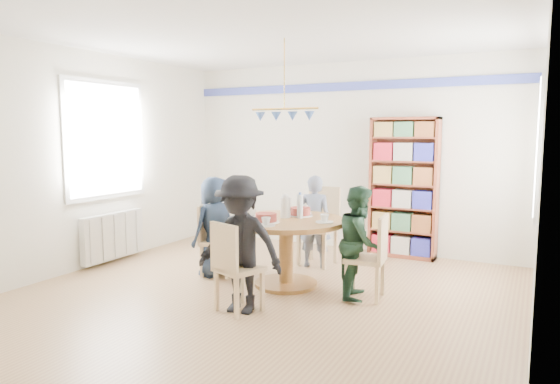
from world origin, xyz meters
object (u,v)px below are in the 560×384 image
Objects in this scene: radiator at (113,236)px; chair_right at (373,253)px; dining_table at (286,236)px; person_far at (314,221)px; person_right at (360,242)px; bookshelf at (404,189)px; chair_left at (212,236)px; person_near at (240,244)px; person_left at (215,226)px; chair_far at (320,222)px; chair_near at (233,263)px.

chair_right is at bearing 2.30° from radiator.
dining_table is 0.85m from person_far.
person_far reaches higher than person_right.
bookshelf is (-0.03, 1.90, 0.35)m from person_right.
person_near is at bearing -43.21° from chair_left.
person_right is 1.23m from person_far.
person_right is at bearing 0.51° from chair_left.
person_near reaches higher than person_right.
person_left is 1.78m from person_right.
chair_far is at bearing 83.89° from person_near.
person_left reaches higher than radiator.
chair_right is at bearing -101.06° from person_right.
person_near is at bearing 50.90° from chair_near.
dining_table is at bearing 1.20° from chair_left.
radiator is 0.77× the size of dining_table.
person_near reaches higher than chair_left.
bookshelf reaches higher than person_near.
chair_right is at bearing 106.82° from person_left.
radiator is 0.77× the size of person_near.
bookshelf reaches higher than chair_far.
person_right is (0.91, 0.99, 0.10)m from chair_near.
person_right is (0.89, -1.06, 0.03)m from chair_far.
person_near is (0.03, -1.99, 0.10)m from chair_far.
chair_far reaches higher than dining_table.
chair_right is 1.38m from person_near.
chair_right is at bearing 36.20° from person_near.
person_left is at bearing 78.44° from person_right.
person_far is at bearing 92.06° from dining_table.
bookshelf is (0.84, 2.83, 0.28)m from person_near.
chair_right is at bearing 0.56° from chair_left.
person_near is (0.92, -0.91, 0.06)m from person_left.
chair_near is 0.67× the size of person_near.
person_right is 0.89× the size of person_near.
dining_table is 0.99m from chair_right.
chair_left is 1.97m from chair_right.
chair_left is at bearing -178.80° from dining_table.
person_right reaches higher than chair_right.
bookshelf reaches higher than chair_left.
dining_table is 1.54× the size of chair_left.
chair_left is at bearing 133.65° from chair_near.
chair_left is 0.65× the size of person_near.
person_far reaches higher than dining_table.
bookshelf is (0.86, 1.05, 0.35)m from person_far.
person_right reaches higher than radiator.
radiator is at bearing 80.07° from person_right.
chair_near is (2.41, -0.85, 0.13)m from radiator.
chair_near is at bearing -46.35° from chair_left.
chair_far is 0.77× the size of person_near.
chair_right is 0.74× the size of person_right.
bookshelf reaches higher than dining_table.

